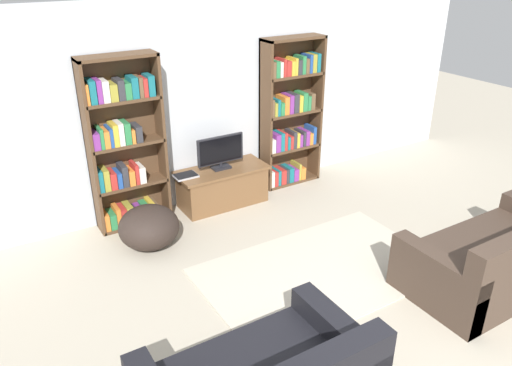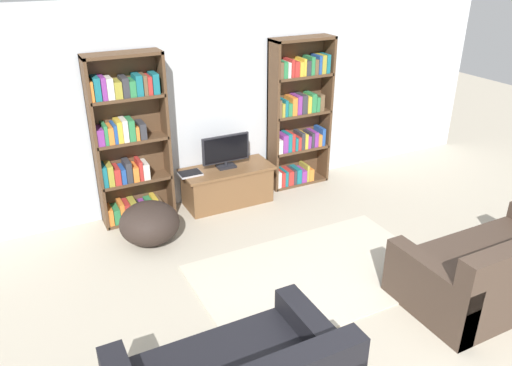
{
  "view_description": "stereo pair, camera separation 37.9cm",
  "coord_description": "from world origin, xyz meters",
  "px_view_note": "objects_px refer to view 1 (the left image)",
  "views": [
    {
      "loc": [
        -2.6,
        -1.38,
        3.08
      ],
      "look_at": [
        0.03,
        2.95,
        0.7
      ],
      "focal_mm": 35.0,
      "sensor_mm": 36.0,
      "label": 1
    },
    {
      "loc": [
        -2.27,
        -1.56,
        3.08
      ],
      "look_at": [
        0.03,
        2.95,
        0.7
      ],
      "focal_mm": 35.0,
      "sensor_mm": 36.0,
      "label": 2
    }
  ],
  "objects_px": {
    "television": "(220,152)",
    "beanbag_ottoman": "(149,227)",
    "couch_right_sofa": "(497,259)",
    "bookshelf_left": "(123,147)",
    "tv_stand": "(222,186)",
    "bookshelf_right": "(289,115)",
    "laptop": "(186,176)"
  },
  "relations": [
    {
      "from": "tv_stand",
      "to": "couch_right_sofa",
      "type": "distance_m",
      "value": 3.34
    },
    {
      "from": "bookshelf_left",
      "to": "television",
      "type": "relative_size",
      "value": 3.22
    },
    {
      "from": "bookshelf_left",
      "to": "beanbag_ottoman",
      "type": "xyz_separation_m",
      "value": [
        0.01,
        -0.64,
        -0.76
      ]
    },
    {
      "from": "television",
      "to": "couch_right_sofa",
      "type": "height_order",
      "value": "television"
    },
    {
      "from": "laptop",
      "to": "couch_right_sofa",
      "type": "bearing_deg",
      "value": -55.79
    },
    {
      "from": "bookshelf_right",
      "to": "tv_stand",
      "type": "bearing_deg",
      "value": -172.73
    },
    {
      "from": "bookshelf_right",
      "to": "beanbag_ottoman",
      "type": "relative_size",
      "value": 3.02
    },
    {
      "from": "bookshelf_left",
      "to": "bookshelf_right",
      "type": "height_order",
      "value": "same"
    },
    {
      "from": "bookshelf_left",
      "to": "television",
      "type": "bearing_deg",
      "value": -5.93
    },
    {
      "from": "tv_stand",
      "to": "beanbag_ottoman",
      "type": "xyz_separation_m",
      "value": [
        -1.2,
        -0.49,
        -0.01
      ]
    },
    {
      "from": "couch_right_sofa",
      "to": "beanbag_ottoman",
      "type": "height_order",
      "value": "couch_right_sofa"
    },
    {
      "from": "bookshelf_left",
      "to": "bookshelf_right",
      "type": "xyz_separation_m",
      "value": [
        2.35,
        -0.0,
        0.0
      ]
    },
    {
      "from": "tv_stand",
      "to": "television",
      "type": "xyz_separation_m",
      "value": [
        0.0,
        0.02,
        0.48
      ]
    },
    {
      "from": "bookshelf_left",
      "to": "laptop",
      "type": "xyz_separation_m",
      "value": [
        0.7,
        -0.13,
        -0.48
      ]
    },
    {
      "from": "tv_stand",
      "to": "laptop",
      "type": "bearing_deg",
      "value": 177.74
    },
    {
      "from": "bookshelf_right",
      "to": "tv_stand",
      "type": "xyz_separation_m",
      "value": [
        -1.14,
        -0.15,
        -0.75
      ]
    },
    {
      "from": "laptop",
      "to": "couch_right_sofa",
      "type": "distance_m",
      "value": 3.62
    },
    {
      "from": "tv_stand",
      "to": "television",
      "type": "height_order",
      "value": "television"
    },
    {
      "from": "beanbag_ottoman",
      "to": "laptop",
      "type": "bearing_deg",
      "value": 36.49
    },
    {
      "from": "television",
      "to": "beanbag_ottoman",
      "type": "height_order",
      "value": "television"
    },
    {
      "from": "laptop",
      "to": "beanbag_ottoman",
      "type": "xyz_separation_m",
      "value": [
        -0.7,
        -0.51,
        -0.27
      ]
    },
    {
      "from": "couch_right_sofa",
      "to": "bookshelf_right",
      "type": "bearing_deg",
      "value": 97.11
    },
    {
      "from": "television",
      "to": "beanbag_ottoman",
      "type": "bearing_deg",
      "value": -156.59
    },
    {
      "from": "tv_stand",
      "to": "couch_right_sofa",
      "type": "height_order",
      "value": "couch_right_sofa"
    },
    {
      "from": "bookshelf_left",
      "to": "laptop",
      "type": "distance_m",
      "value": 0.86
    },
    {
      "from": "bookshelf_left",
      "to": "tv_stand",
      "type": "distance_m",
      "value": 1.42
    },
    {
      "from": "laptop",
      "to": "television",
      "type": "bearing_deg",
      "value": 0.32
    },
    {
      "from": "bookshelf_left",
      "to": "bookshelf_right",
      "type": "distance_m",
      "value": 2.35
    },
    {
      "from": "television",
      "to": "beanbag_ottoman",
      "type": "xyz_separation_m",
      "value": [
        -1.2,
        -0.52,
        -0.49
      ]
    },
    {
      "from": "couch_right_sofa",
      "to": "bookshelf_left",
      "type": "bearing_deg",
      "value": 131.25
    },
    {
      "from": "bookshelf_right",
      "to": "couch_right_sofa",
      "type": "relative_size",
      "value": 1.09
    },
    {
      "from": "tv_stand",
      "to": "laptop",
      "type": "height_order",
      "value": "laptop"
    }
  ]
}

